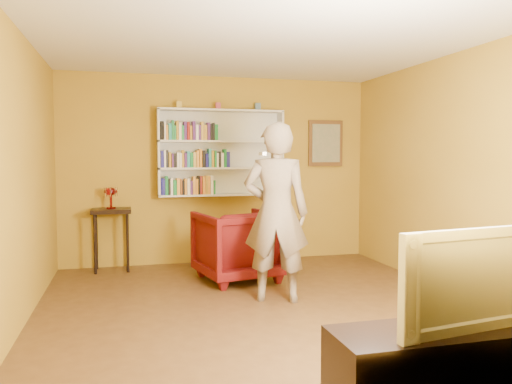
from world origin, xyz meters
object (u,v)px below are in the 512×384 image
console_table (111,219)px  ruby_lustre (111,193)px  person (276,212)px  bookshelf (220,153)px  armchair (238,245)px  television (461,277)px  tv_cabinet (458,372)px

console_table → ruby_lustre: (-0.00, -0.00, 0.35)m
ruby_lustre → person: person is taller
bookshelf → armchair: bookshelf is taller
armchair → person: 1.13m
armchair → television: television is taller
ruby_lustre → tv_cabinet: bearing=-65.3°
person → television: bearing=117.3°
person → tv_cabinet: (0.33, -2.59, -0.68)m
console_table → tv_cabinet: size_ratio=0.55×
console_table → tv_cabinet: 4.97m
bookshelf → console_table: (-1.53, -0.16, -0.89)m
television → console_table: bearing=106.8°
armchair → television: 3.64m
person → armchair: bearing=-58.6°
tv_cabinet → console_table: bearing=114.7°
armchair → television: bearing=87.0°
tv_cabinet → television: (0.00, 0.00, 0.57)m
ruby_lustre → armchair: bearing=-30.9°
console_table → armchair: bearing=-30.9°
person → console_table: bearing=-27.6°
bookshelf → console_table: size_ratio=2.13×
television → tv_cabinet: bearing=172.1°
console_table → armchair: armchair is taller
ruby_lustre → person: (1.74, -1.91, -0.10)m
ruby_lustre → tv_cabinet: 5.01m
bookshelf → person: bookshelf is taller
ruby_lustre → tv_cabinet: size_ratio=0.19×
armchair → person: (0.20, -0.99, 0.51)m
tv_cabinet → television: 0.57m
bookshelf → ruby_lustre: bearing=-174.0°
tv_cabinet → person: bearing=97.2°
bookshelf → television: size_ratio=1.75×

